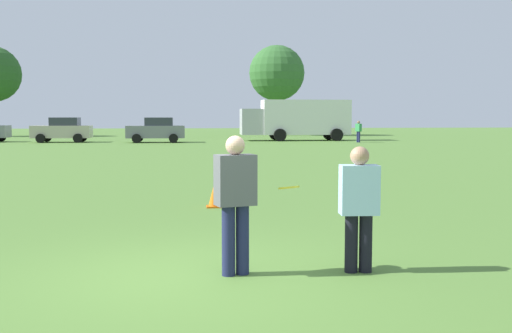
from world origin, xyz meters
TOP-DOWN VIEW (x-y plane):
  - ground_plane at (0.00, 0.00)m, footprint 178.17×178.17m
  - player_thrower at (0.61, 0.03)m, footprint 0.52×0.38m
  - player_defender at (2.13, -0.02)m, footprint 0.49×0.30m
  - frisbee at (1.29, 0.17)m, footprint 0.27×0.27m
  - traffic_cone at (0.61, 5.60)m, footprint 0.32×0.32m
  - parked_car_mid_left at (-8.94, 38.84)m, footprint 4.21×2.24m
  - parked_car_center at (-2.08, 37.81)m, footprint 4.21×2.24m
  - box_truck at (8.78, 40.12)m, footprint 8.52×3.06m
  - bystander_sideline_watcher at (12.59, 36.19)m, footprint 0.42×0.50m
  - tree_center_elm at (9.02, 52.67)m, footprint 5.46×5.46m

SIDE VIEW (x-z plane):
  - ground_plane at x=0.00m, z-range 0.00..0.00m
  - traffic_cone at x=0.61m, z-range -0.01..0.47m
  - player_defender at x=2.13m, z-range 0.09..1.66m
  - bystander_sideline_watcher at x=12.59m, z-range 0.10..1.68m
  - parked_car_mid_left at x=-8.94m, z-range 0.01..1.83m
  - parked_car_center at x=-2.08m, z-range 0.01..1.83m
  - player_thrower at x=0.61m, z-range 0.11..1.81m
  - frisbee at x=1.29m, z-range 1.01..1.09m
  - box_truck at x=8.78m, z-range 0.16..3.34m
  - tree_center_elm at x=9.02m, z-range 1.67..10.54m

